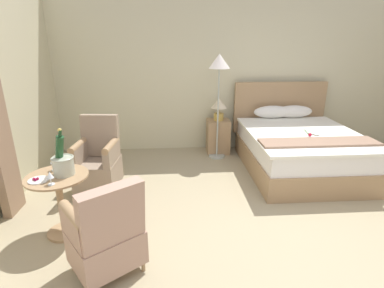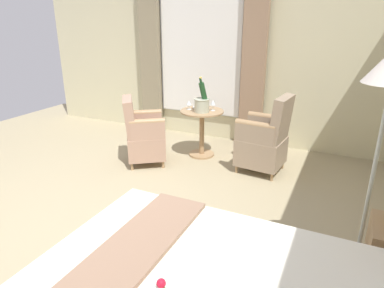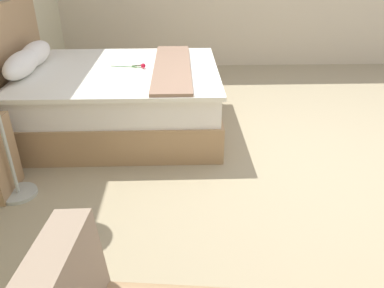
# 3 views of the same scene
# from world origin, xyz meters

# --- Properties ---
(ground_plane) EXTENTS (7.84, 7.84, 0.00)m
(ground_plane) POSITION_xyz_m (0.00, 0.00, 0.00)
(ground_plane) COLOR tan
(wall_headboard_side) EXTENTS (6.46, 0.12, 2.85)m
(wall_headboard_side) POSITION_xyz_m (0.00, 3.07, 1.43)
(wall_headboard_side) COLOR beige
(wall_headboard_side) RESTS_ON ground
(bed) EXTENTS (1.69, 2.09, 1.26)m
(bed) POSITION_xyz_m (0.87, 1.92, 0.36)
(bed) COLOR #A28058
(bed) RESTS_ON ground
(nightstand) EXTENTS (0.42, 0.36, 0.61)m
(nightstand) POSITION_xyz_m (-0.29, 2.73, 0.31)
(nightstand) COLOR #A28058
(nightstand) RESTS_ON ground
(bedside_lamp) EXTENTS (0.28, 0.28, 0.39)m
(bedside_lamp) POSITION_xyz_m (-0.29, 2.73, 0.87)
(bedside_lamp) COLOR gold
(bedside_lamp) RESTS_ON nightstand
(floor_lamp_brass) EXTENTS (0.35, 0.35, 1.77)m
(floor_lamp_brass) POSITION_xyz_m (-0.34, 2.50, 1.50)
(floor_lamp_brass) COLOR #AEB6AC
(floor_lamp_brass) RESTS_ON ground
(side_table_round) EXTENTS (0.62, 0.62, 0.68)m
(side_table_round) POSITION_xyz_m (-2.30, 0.40, 0.42)
(side_table_round) COLOR #A28058
(side_table_round) RESTS_ON ground
(champagne_bucket) EXTENTS (0.22, 0.22, 0.50)m
(champagne_bucket) POSITION_xyz_m (-2.23, 0.43, 0.82)
(champagne_bucket) COLOR #B1B8A2
(champagne_bucket) RESTS_ON side_table_round
(wine_glass_near_bucket) EXTENTS (0.07, 0.07, 0.16)m
(wine_glass_near_bucket) POSITION_xyz_m (-2.37, 0.54, 0.79)
(wine_glass_near_bucket) COLOR white
(wine_glass_near_bucket) RESTS_ON side_table_round
(wine_glass_near_edge) EXTENTS (0.07, 0.07, 0.13)m
(wine_glass_near_edge) POSITION_xyz_m (-2.28, 0.21, 0.77)
(wine_glass_near_edge) COLOR white
(wine_glass_near_edge) RESTS_ON side_table_round
(snack_plate) EXTENTS (0.19, 0.19, 0.04)m
(snack_plate) POSITION_xyz_m (-2.44, 0.30, 0.69)
(snack_plate) COLOR white
(snack_plate) RESTS_ON side_table_round
(armchair_by_window) EXTENTS (0.58, 0.64, 1.03)m
(armchair_by_window) POSITION_xyz_m (-2.13, 1.37, 0.43)
(armchair_by_window) COLOR #A28058
(armchair_by_window) RESTS_ON ground
(armchair_facing_bed) EXTENTS (0.75, 0.75, 0.93)m
(armchair_facing_bed) POSITION_xyz_m (-1.71, -0.23, 0.41)
(armchair_facing_bed) COLOR #A28058
(armchair_facing_bed) RESTS_ON ground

